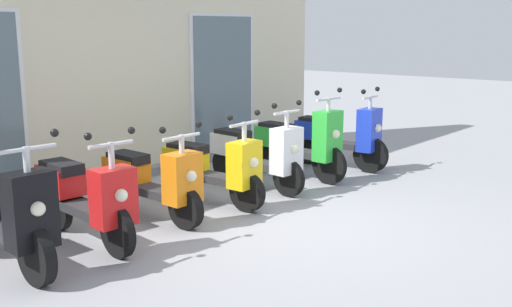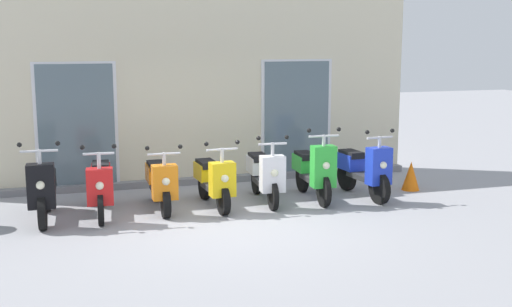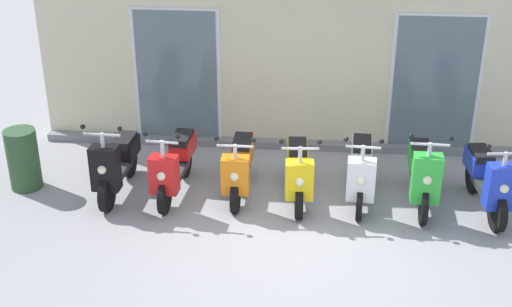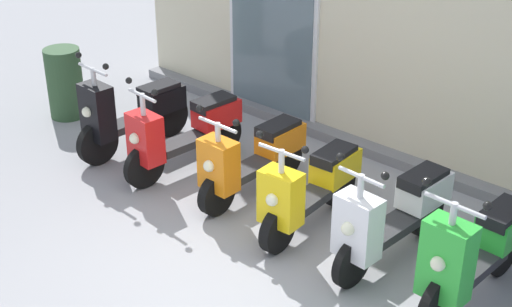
{
  "view_description": "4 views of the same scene",
  "coord_description": "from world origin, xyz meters",
  "views": [
    {
      "loc": [
        -5.06,
        -3.89,
        2.08
      ],
      "look_at": [
        0.27,
        0.65,
        0.63
      ],
      "focal_mm": 42.7,
      "sensor_mm": 36.0,
      "label": 1
    },
    {
      "loc": [
        -2.34,
        -8.96,
        2.72
      ],
      "look_at": [
        0.64,
        0.88,
        0.88
      ],
      "focal_mm": 45.76,
      "sensor_mm": 36.0,
      "label": 2
    },
    {
      "loc": [
        0.17,
        -7.79,
        4.97
      ],
      "look_at": [
        -0.59,
        0.82,
        0.82
      ],
      "focal_mm": 49.18,
      "sensor_mm": 36.0,
      "label": 3
    },
    {
      "loc": [
        3.71,
        -3.83,
        3.96
      ],
      "look_at": [
        -0.45,
        0.78,
        0.78
      ],
      "focal_mm": 51.53,
      "sensor_mm": 36.0,
      "label": 4
    }
  ],
  "objects": [
    {
      "name": "traffic_cone",
      "position": [
        3.65,
        1.2,
        0.26
      ],
      "size": [
        0.32,
        0.32,
        0.52
      ],
      "primitive_type": "cone",
      "color": "orange",
      "rests_on": "ground_plane"
    },
    {
      "name": "scooter_green",
      "position": [
        1.71,
        1.05,
        0.52
      ],
      "size": [
        0.57,
        1.61,
        1.29
      ],
      "color": "black",
      "rests_on": "ground_plane"
    },
    {
      "name": "ground_plane",
      "position": [
        0.0,
        0.0,
        0.0
      ],
      "size": [
        40.0,
        40.0,
        0.0
      ],
      "primitive_type": "plane",
      "color": "#939399"
    },
    {
      "name": "scooter_yellow",
      "position": [
        -0.02,
        1.08,
        0.45
      ],
      "size": [
        0.57,
        1.51,
        1.16
      ],
      "color": "black",
      "rests_on": "ground_plane"
    },
    {
      "name": "storefront_facade",
      "position": [
        0.0,
        3.04,
        2.03
      ],
      "size": [
        8.64,
        0.5,
        4.19
      ],
      "color": "beige",
      "rests_on": "ground_plane"
    },
    {
      "name": "scooter_black",
      "position": [
        -2.63,
        1.02,
        0.48
      ],
      "size": [
        0.58,
        1.57,
        1.27
      ],
      "color": "black",
      "rests_on": "ground_plane"
    },
    {
      "name": "scooter_blue",
      "position": [
        2.59,
        0.96,
        0.49
      ],
      "size": [
        0.54,
        1.58,
        1.24
      ],
      "color": "black",
      "rests_on": "ground_plane"
    },
    {
      "name": "scooter_orange",
      "position": [
        -0.87,
        1.18,
        0.44
      ],
      "size": [
        0.57,
        1.52,
        1.12
      ],
      "color": "black",
      "rests_on": "ground_plane"
    },
    {
      "name": "scooter_red",
      "position": [
        -1.79,
        1.08,
        0.48
      ],
      "size": [
        0.51,
        1.62,
        1.19
      ],
      "color": "black",
      "rests_on": "ground_plane"
    },
    {
      "name": "scooter_white",
      "position": [
        0.87,
        1.14,
        0.49
      ],
      "size": [
        0.53,
        1.61,
        1.2
      ],
      "color": "black",
      "rests_on": "ground_plane"
    }
  ]
}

